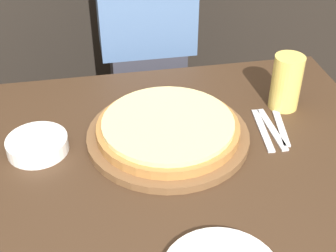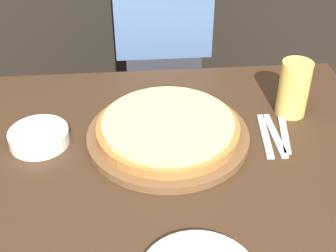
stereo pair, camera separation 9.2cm
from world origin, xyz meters
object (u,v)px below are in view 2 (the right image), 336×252
Objects in this scene: beer_glass at (294,86)px; fork at (265,136)px; pizza_on_board at (168,131)px; dinner_knife at (275,135)px; side_bowl at (39,137)px; diner_person at (162,61)px; spoon at (284,135)px.

beer_glass is 0.16m from fork.
dinner_knife is (0.27, -0.01, -0.02)m from pizza_on_board.
fork is at bearing -2.52° from pizza_on_board.
side_bowl is at bearing 177.95° from pizza_on_board.
pizza_on_board is 0.30× the size of diner_person.
spoon is at bearing -2.07° from side_bowl.
beer_glass is 1.03× the size of side_bowl.
fork is (0.57, -0.02, -0.02)m from side_bowl.
fork and spoon have the same top height.
diner_person is (0.35, 0.56, -0.10)m from side_bowl.
dinner_knife is at bearing -67.17° from diner_person.
side_bowl is 0.81× the size of dinner_knife.
fork is 1.00× the size of dinner_knife.
side_bowl reaches higher than dinner_knife.
spoon is (0.30, -0.01, -0.02)m from pizza_on_board.
fork is at bearing -69.30° from diner_person.
beer_glass is at bearing 14.77° from pizza_on_board.
pizza_on_board is 0.27m from dinner_knife.
fork is 0.14× the size of diner_person.
diner_person is (-0.24, 0.58, -0.08)m from dinner_knife.
diner_person reaches higher than beer_glass.
pizza_on_board reaches higher than side_bowl.
dinner_knife is at bearing -2.16° from side_bowl.
diner_person reaches higher than fork.
spoon is 0.65m from diner_person.
dinner_knife is (0.03, 0.00, 0.00)m from fork.
side_bowl is 0.81× the size of fork.
pizza_on_board is 0.32m from side_bowl.
fork is 1.18× the size of spoon.
beer_glass is at bearing 6.77° from side_bowl.
pizza_on_board is at bearing -2.05° from side_bowl.
beer_glass is at bearing 55.72° from dinner_knife.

